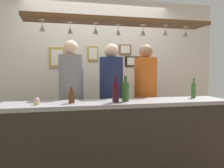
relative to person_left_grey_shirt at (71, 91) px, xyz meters
name	(u,v)px	position (x,y,z in m)	size (l,w,h in m)	color
back_wall	(99,73)	(0.54, 0.81, 0.24)	(4.40, 0.06, 2.60)	silver
bar_counter	(125,131)	(0.54, -0.79, -0.40)	(2.70, 0.55, 0.98)	#99999E
overhead_glass_rack	(120,22)	(0.54, -0.59, 0.86)	(2.20, 0.36, 0.04)	brown
hanging_wineglass_far_left	(42,28)	(-0.35, -0.60, 0.75)	(0.07, 0.07, 0.13)	silver
hanging_wineglass_left	(70,30)	(-0.04, -0.52, 0.75)	(0.07, 0.07, 0.13)	silver
hanging_wineglass_center_left	(96,30)	(0.25, -0.56, 0.75)	(0.07, 0.07, 0.13)	silver
hanging_wineglass_center	(118,32)	(0.53, -0.53, 0.75)	(0.07, 0.07, 0.13)	silver
hanging_wineglass_center_right	(143,32)	(0.83, -0.58, 0.75)	(0.07, 0.07, 0.13)	silver
hanging_wineglass_right	(165,32)	(1.11, -0.62, 0.75)	(0.07, 0.07, 0.13)	silver
hanging_wineglass_far_right	(186,34)	(1.40, -0.58, 0.75)	(0.07, 0.07, 0.13)	silver
person_left_grey_shirt	(71,91)	(0.00, 0.00, 0.00)	(0.34, 0.34, 1.76)	#2D334C
person_middle_navy_shirt	(111,91)	(0.57, 0.00, -0.02)	(0.34, 0.34, 1.73)	#2D334C
person_right_orange_shirt	(146,91)	(1.10, 0.00, -0.02)	(0.34, 0.34, 1.73)	#2D334C
bottle_beer_brown_stubby	(72,97)	(-0.04, -0.67, -0.01)	(0.07, 0.07, 0.18)	#512D14
bottle_beer_green_import	(194,90)	(1.59, -0.50, 0.02)	(0.06, 0.06, 0.26)	#336B2D
bottle_wine_dark_red	(116,92)	(0.46, -0.71, 0.04)	(0.08, 0.08, 0.30)	#380F19
bottle_champagne_green	(125,91)	(0.59, -0.66, 0.04)	(0.08, 0.08, 0.30)	#2D5623
cupcake	(37,101)	(-0.41, -0.71, -0.04)	(0.06, 0.06, 0.08)	beige
picture_frame_caricature	(57,57)	(-0.17, 0.77, 0.50)	(0.26, 0.02, 0.34)	#B29338
picture_frame_upper_small	(125,50)	(1.01, 0.77, 0.65)	(0.22, 0.02, 0.18)	brown
picture_frame_lower_pair	(133,61)	(1.16, 0.77, 0.44)	(0.30, 0.02, 0.18)	black
picture_frame_crest	(93,54)	(0.43, 0.77, 0.57)	(0.18, 0.02, 0.26)	#B29338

